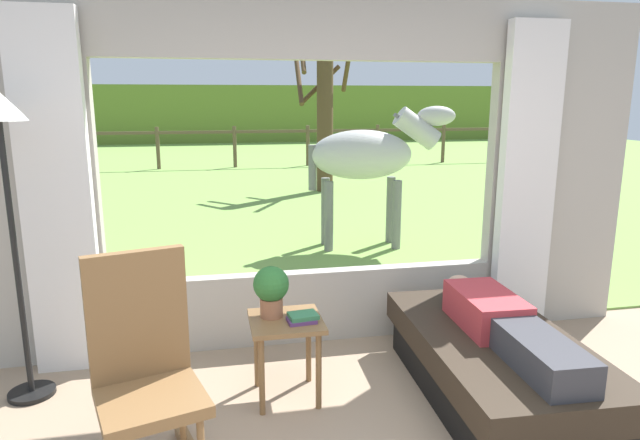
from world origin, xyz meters
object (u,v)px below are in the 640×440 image
Objects in this scene: rocking_chair at (145,370)px; horse at (368,156)px; recliner_sofa at (494,365)px; pasture_tree at (324,111)px; reclining_person at (502,323)px; book_stack at (302,318)px; potted_plant at (271,288)px; floor_lamp_left at (3,153)px; side_table at (286,333)px.

rocking_chair is 4.56m from horse.
pasture_tree is at bearing 88.21° from recliner_sofa.
reclining_person is 7.44× the size of book_stack.
rocking_chair is at bearing -170.75° from reclining_person.
pasture_tree is (0.35, 4.32, 0.44)m from horse.
book_stack is (0.86, 0.50, -0.00)m from rocking_chair.
recliner_sofa is at bearing -13.74° from potted_plant.
recliner_sofa is at bearing -94.15° from pasture_tree.
pasture_tree reaches higher than floor_lamp_left.
book_stack is at bearing -32.92° from side_table.
rocking_chair reaches higher than book_stack.
potted_plant is 3.68m from horse.
horse is (0.23, 3.67, 0.63)m from reclining_person.
recliner_sofa is 1.31m from side_table.
book_stack is at bearing -102.72° from pasture_tree.
potted_plant is at bearing 145.20° from book_stack.
book_stack is at bearing -17.46° from horse.
book_stack is 0.10× the size of floor_lamp_left.
recliner_sofa is at bearing 1.19° from horse.
horse is at bearing 67.76° from book_stack.
reclining_person is 4.48× the size of potted_plant.
floor_lamp_left is 8.10m from pasture_tree.
rocking_chair reaches higher than side_table.
recliner_sofa is 3.75m from horse.
reclining_person is 2.76× the size of side_table.
pasture_tree reaches higher than horse.
reclining_person is 3.09m from floor_lamp_left.
book_stack is (0.09, -0.06, 0.12)m from side_table.
floor_lamp_left is (-0.81, 0.90, 0.98)m from rocking_chair.
floor_lamp_left is at bearing -40.70° from horse.
horse is at bearing 88.81° from reclining_person.
rocking_chair reaches higher than recliner_sofa.
horse is (3.07, 3.02, -0.37)m from floor_lamp_left.
side_table is at bearing -36.87° from potted_plant.
horse reaches higher than potted_plant.
recliner_sofa is at bearing -12.00° from side_table.
pasture_tree is at bearing 76.53° from side_table.
potted_plant is at bearing -20.68° from horse.
recliner_sofa is 0.96× the size of horse.
rocking_chair is (-2.03, -0.30, 0.33)m from recliner_sofa.
book_stack reaches higher than side_table.
book_stack is 1.98m from floor_lamp_left.
pasture_tree reaches higher than book_stack.
potted_plant is 0.10× the size of pasture_tree.
rocking_chair is 8.70m from pasture_tree.
floor_lamp_left is at bearing 169.53° from potted_plant.
pasture_tree is at bearing 55.85° from rocking_chair.
rocking_chair is 5.81× the size of book_stack.
recliner_sofa is 1.55× the size of rocking_chair.
rocking_chair is at bearing -149.61° from book_stack.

